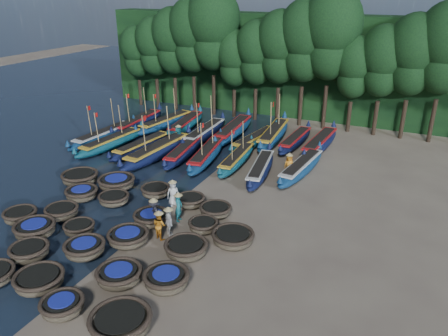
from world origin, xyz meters
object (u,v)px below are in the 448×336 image
at_px(coracle_9, 166,279).
at_px(coracle_19, 233,237).
at_px(coracle_16, 114,199).
at_px(long_boat_5, 207,154).
at_px(coracle_14, 186,248).
at_px(long_boat_9, 138,122).
at_px(long_boat_1, 111,142).
at_px(long_boat_15, 273,134).
at_px(fisherman_5, 179,136).
at_px(coracle_11, 62,212).
at_px(long_boat_2, 142,146).
at_px(coracle_12, 79,228).
at_px(long_boat_0, 104,135).
at_px(long_boat_12, 205,133).
at_px(long_boat_13, 233,130).
at_px(long_boat_14, 255,140).
at_px(fisherman_6, 289,164).
at_px(coracle_15, 82,193).
at_px(long_boat_8, 301,167).
at_px(coracle_21, 117,182).
at_px(long_boat_16, 295,140).
at_px(coracle_6, 30,251).
at_px(coracle_20, 80,177).
at_px(coracle_10, 20,215).
at_px(coracle_3, 62,306).
at_px(coracle_22, 156,191).
at_px(fisherman_1, 179,206).
at_px(fisherman_4, 169,221).
at_px(coracle_7, 85,248).
at_px(coracle_17, 151,218).
at_px(long_boat_6, 237,159).
at_px(long_boat_7, 260,169).
at_px(coracle_5, 35,229).
at_px(fisherman_3, 154,212).
at_px(coracle_8, 119,275).
at_px(fisherman_0, 173,192).
at_px(long_boat_10, 166,122).
at_px(coracle_13, 128,237).
at_px(coracle_23, 191,201).
at_px(long_boat_4, 184,151).
at_px(long_boat_11, 186,124).
at_px(long_boat_17, 320,143).
at_px(coracle_18, 203,225).

relative_size(coracle_9, coracle_19, 0.98).
relative_size(coracle_16, long_boat_5, 0.23).
bearing_deg(coracle_14, long_boat_9, 131.41).
relative_size(long_boat_1, long_boat_15, 0.89).
xyz_separation_m(long_boat_1, fisherman_5, (4.81, 2.80, 0.38)).
bearing_deg(coracle_11, long_boat_2, 100.62).
relative_size(coracle_12, long_boat_0, 0.24).
relative_size(long_boat_12, long_boat_13, 0.93).
height_order(coracle_9, long_boat_14, long_boat_14).
relative_size(coracle_12, fisherman_6, 1.12).
distance_m(coracle_15, long_boat_8, 15.06).
distance_m(coracle_11, coracle_14, 8.42).
distance_m(coracle_21, long_boat_16, 15.59).
height_order(coracle_6, coracle_20, coracle_20).
relative_size(coracle_10, coracle_19, 1.02).
distance_m(coracle_3, coracle_22, 11.05).
xyz_separation_m(fisherman_1, fisherman_4, (0.35, -1.61, -0.06)).
xyz_separation_m(coracle_7, coracle_10, (-5.66, 1.10, -0.03)).
bearing_deg(coracle_3, coracle_17, 95.96).
relative_size(long_boat_6, long_boat_7, 1.00).
bearing_deg(fisherman_6, coracle_5, -175.06).
bearing_deg(coracle_3, coracle_19, 61.40).
bearing_deg(long_boat_12, fisherman_3, -75.46).
height_order(coracle_11, coracle_17, coracle_11).
relative_size(fisherman_4, fisherman_5, 0.92).
relative_size(long_boat_13, fisherman_6, 5.05).
relative_size(coracle_9, long_boat_8, 0.28).
xyz_separation_m(coracle_8, long_boat_1, (-11.67, 14.17, 0.10)).
xyz_separation_m(coracle_17, long_boat_5, (-1.54, 9.90, 0.14)).
xyz_separation_m(long_boat_5, fisherman_1, (2.74, -8.88, 0.38)).
relative_size(coracle_19, fisherman_0, 1.26).
bearing_deg(coracle_8, coracle_9, 15.80).
height_order(coracle_20, long_boat_10, long_boat_10).
xyz_separation_m(coracle_9, coracle_13, (-3.75, 2.25, -0.07)).
height_order(coracle_14, coracle_23, coracle_14).
distance_m(coracle_20, long_boat_4, 8.32).
bearing_deg(long_boat_13, fisherman_1, -81.87).
height_order(coracle_13, fisherman_1, fisherman_1).
bearing_deg(long_boat_0, coracle_13, -42.89).
xyz_separation_m(long_boat_8, long_boat_11, (-12.63, 5.57, 0.02)).
distance_m(coracle_20, long_boat_15, 16.62).
bearing_deg(fisherman_5, long_boat_17, 76.41).
relative_size(coracle_3, coracle_23, 0.99).
distance_m(coracle_23, long_boat_4, 8.35).
bearing_deg(long_boat_7, fisherman_5, 151.90).
distance_m(coracle_14, coracle_17, 3.82).
xyz_separation_m(coracle_5, long_boat_1, (-5.09, 12.86, 0.07)).
bearing_deg(long_boat_11, coracle_18, -65.19).
xyz_separation_m(coracle_14, coracle_18, (-0.29, 2.42, -0.05)).
height_order(coracle_14, long_boat_15, long_boat_15).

